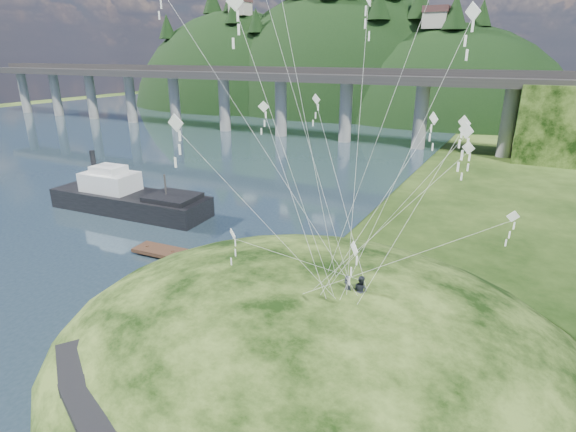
% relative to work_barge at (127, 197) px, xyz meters
% --- Properties ---
extents(ground, '(320.00, 320.00, 0.00)m').
position_rel_work_barge_xyz_m(ground, '(22.65, -15.57, -1.74)').
color(ground, black).
rests_on(ground, ground).
extents(water, '(240.00, 240.00, 0.00)m').
position_rel_work_barge_xyz_m(water, '(-49.35, 14.43, -1.74)').
color(water, '#2F4656').
rests_on(water, ground).
extents(grass_hill, '(36.00, 32.00, 13.00)m').
position_rel_work_barge_xyz_m(grass_hill, '(30.65, -13.57, -3.24)').
color(grass_hill, black).
rests_on(grass_hill, ground).
extents(bridge, '(160.00, 11.00, 15.00)m').
position_rel_work_barge_xyz_m(bridge, '(-3.81, 54.49, 7.96)').
color(bridge, '#2D2B2B').
rests_on(bridge, ground).
extents(far_ridge, '(153.00, 70.00, 94.50)m').
position_rel_work_barge_xyz_m(far_ridge, '(-20.93, 106.60, -9.18)').
color(far_ridge, black).
rests_on(far_ridge, ground).
extents(work_barge, '(20.22, 6.85, 6.96)m').
position_rel_work_barge_xyz_m(work_barge, '(0.00, 0.00, 0.00)').
color(work_barge, black).
rests_on(work_barge, ground).
extents(wooden_dock, '(13.77, 3.14, 0.98)m').
position_rel_work_barge_xyz_m(wooden_dock, '(16.35, -7.24, -1.31)').
color(wooden_dock, '#392217').
rests_on(wooden_dock, ground).
extents(kite_flyers, '(1.65, 1.06, 1.82)m').
position_rel_work_barge_xyz_m(kite_flyers, '(33.33, -13.66, 4.07)').
color(kite_flyers, '#262932').
rests_on(kite_flyers, ground).
extents(kite_swarm, '(20.60, 15.60, 21.00)m').
position_rel_work_barge_xyz_m(kite_swarm, '(31.50, -11.39, 14.36)').
color(kite_swarm, white).
rests_on(kite_swarm, ground).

